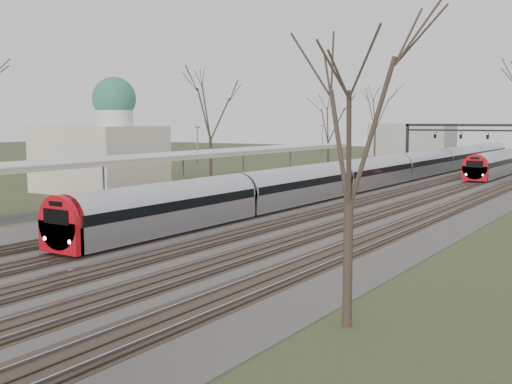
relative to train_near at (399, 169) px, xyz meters
The scene contains 8 objects.
track_bed 7.31m from the train_near, 67.31° to the right, with size 24.00×160.00×0.22m.
platform 25.01m from the train_near, 105.20° to the right, with size 3.50×69.00×1.00m, color #9E9B93.
canopy 29.47m from the train_near, 102.89° to the right, with size 4.10×50.00×3.11m.
dome_building 30.52m from the train_near, 129.13° to the right, with size 10.00×8.00×10.30m.
signal_gantry 23.79m from the train_near, 83.19° to the left, with size 21.00×0.59×6.08m.
tree_west_far 20.94m from the train_near, 136.81° to the right, with size 5.50×5.50×11.33m.
tree_east_near 49.38m from the train_near, 71.61° to the right, with size 4.50×4.50×9.27m.
train_near is the anchor object (origin of this frame).
Camera 1 is at (21.17, -2.95, 6.46)m, focal length 45.00 mm.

